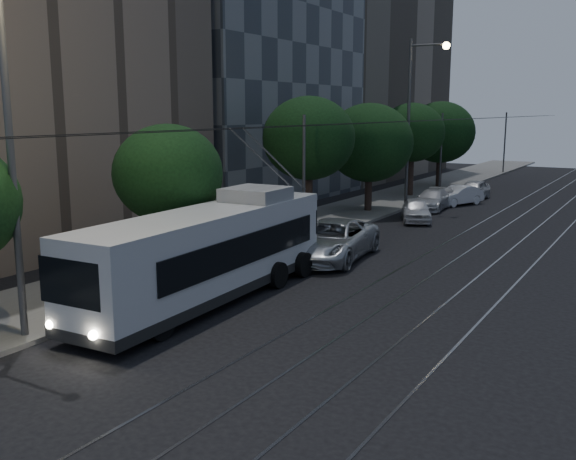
# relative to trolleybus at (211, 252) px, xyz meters

# --- Properties ---
(ground) EXTENTS (120.00, 120.00, 0.00)m
(ground) POSITION_rel_trolleybus_xyz_m (3.52, -0.75, -1.60)
(ground) COLOR black
(ground) RESTS_ON ground
(sidewalk) EXTENTS (5.00, 90.00, 0.15)m
(sidewalk) POSITION_rel_trolleybus_xyz_m (-3.98, 19.25, -1.53)
(sidewalk) COLOR slate
(sidewalk) RESTS_ON ground
(tram_rails) EXTENTS (4.52, 90.00, 0.02)m
(tram_rails) POSITION_rel_trolleybus_xyz_m (6.02, 19.25, -1.60)
(tram_rails) COLOR gray
(tram_rails) RESTS_ON ground
(overhead_wires) EXTENTS (2.23, 90.00, 6.00)m
(overhead_wires) POSITION_rel_trolleybus_xyz_m (-1.45, 19.25, 1.87)
(overhead_wires) COLOR black
(overhead_wires) RESTS_ON ground
(building_glass_mid) EXTENTS (14.40, 18.40, 26.80)m
(building_glass_mid) POSITION_rel_trolleybus_xyz_m (-15.48, 21.25, 11.82)
(building_glass_mid) COLOR #383E47
(building_glass_mid) RESTS_ON ground
(trolleybus) EXTENTS (2.94, 11.71, 5.63)m
(trolleybus) POSITION_rel_trolleybus_xyz_m (0.00, 0.00, 0.00)
(trolleybus) COLOR #BABABC
(trolleybus) RESTS_ON ground
(pickup_silver) EXTENTS (3.45, 6.24, 1.65)m
(pickup_silver) POSITION_rel_trolleybus_xyz_m (0.71, 7.25, -0.78)
(pickup_silver) COLOR silver
(pickup_silver) RESTS_ON ground
(car_white_a) EXTENTS (2.92, 4.14, 1.31)m
(car_white_a) POSITION_rel_trolleybus_xyz_m (0.51, 18.11, -0.95)
(car_white_a) COLOR silver
(car_white_a) RESTS_ON ground
(car_white_b) EXTENTS (2.01, 4.44, 1.26)m
(car_white_b) POSITION_rel_trolleybus_xyz_m (-0.14, 22.80, -0.97)
(car_white_b) COLOR #B1B1B5
(car_white_b) RESTS_ON ground
(car_white_c) EXTENTS (2.77, 4.07, 1.27)m
(car_white_c) POSITION_rel_trolleybus_xyz_m (0.66, 25.62, -0.97)
(car_white_c) COLOR white
(car_white_c) RESTS_ON ground
(car_white_d) EXTENTS (1.70, 4.07, 1.38)m
(car_white_d) POSITION_rel_trolleybus_xyz_m (0.82, 28.75, -0.92)
(car_white_d) COLOR #AEAEB2
(car_white_d) RESTS_ON ground
(tree_1) EXTENTS (4.09, 4.09, 5.72)m
(tree_1) POSITION_rel_trolleybus_xyz_m (-3.32, 1.77, 2.26)
(tree_1) COLOR #2F201A
(tree_1) RESTS_ON ground
(tree_2) EXTENTS (4.78, 4.78, 6.94)m
(tree_2) POSITION_rel_trolleybus_xyz_m (-3.48, 12.73, 3.16)
(tree_2) COLOR #2F201A
(tree_2) RESTS_ON ground
(tree_3) EXTENTS (5.28, 5.28, 6.64)m
(tree_3) POSITION_rel_trolleybus_xyz_m (-3.15, 19.65, 2.66)
(tree_3) COLOR #2F201A
(tree_3) RESTS_ON ground
(tree_4) EXTENTS (4.65, 4.65, 6.73)m
(tree_4) POSITION_rel_trolleybus_xyz_m (-3.48, 27.77, 3.02)
(tree_4) COLOR #2F201A
(tree_4) RESTS_ON ground
(tree_5) EXTENTS (5.41, 5.41, 6.91)m
(tree_5) POSITION_rel_trolleybus_xyz_m (-3.48, 34.25, 2.86)
(tree_5) COLOR #2F201A
(tree_5) RESTS_ON ground
(streetlamp_near) EXTENTS (2.69, 0.44, 11.28)m
(streetlamp_near) POSITION_rel_trolleybus_xyz_m (-1.63, -5.67, 5.12)
(streetlamp_near) COLOR #505052
(streetlamp_near) RESTS_ON ground
(streetlamp_far) EXTENTS (2.52, 0.44, 10.48)m
(streetlamp_far) POSITION_rel_trolleybus_xyz_m (-1.26, 22.19, 4.68)
(streetlamp_far) COLOR #505052
(streetlamp_far) RESTS_ON ground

